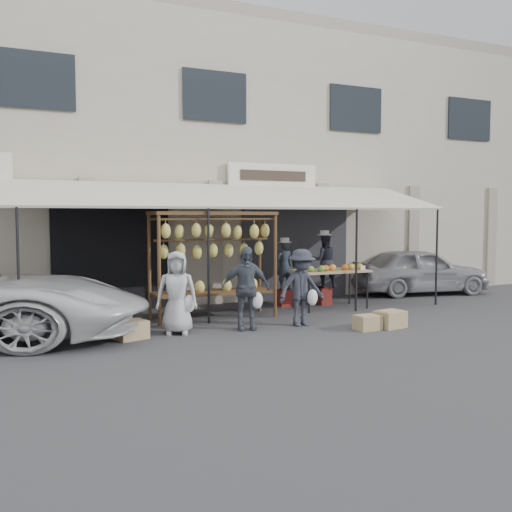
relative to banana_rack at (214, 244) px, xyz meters
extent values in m
plane|color=#2D2D30|center=(0.73, -1.58, -1.57)|extent=(90.00, 90.00, 0.00)
cube|color=#B2AB96|center=(0.73, 4.92, 1.93)|extent=(24.00, 6.00, 7.00)
cube|color=#9E9384|center=(0.73, 4.92, 5.58)|extent=(24.00, 6.00, 0.30)
cube|color=#232328|center=(2.93, 1.88, -0.32)|extent=(3.00, 0.10, 2.50)
cube|color=black|center=(-1.77, 1.88, -0.32)|extent=(2.60, 0.10, 2.50)
cube|color=silver|center=(2.23, 1.82, 1.58)|extent=(2.40, 0.10, 0.60)
cube|color=#B8B29C|center=(0.73, 0.72, 1.03)|extent=(10.00, 2.34, 0.63)
cylinder|color=black|center=(-3.77, -0.43, -0.42)|extent=(0.05, 0.05, 2.30)
cylinder|color=black|center=(-0.27, -0.43, -0.42)|extent=(0.05, 0.05, 2.30)
cylinder|color=black|center=(3.23, -0.43, -0.42)|extent=(0.05, 0.05, 2.30)
cylinder|color=black|center=(5.53, -0.43, -0.42)|extent=(0.05, 0.05, 2.30)
cylinder|color=#483016|center=(-1.25, -0.35, -0.47)|extent=(0.07, 0.07, 2.20)
cylinder|color=#483016|center=(1.25, -0.35, -0.47)|extent=(0.07, 0.07, 2.20)
cylinder|color=#483016|center=(-1.25, 0.45, -0.47)|extent=(0.07, 0.07, 2.20)
cylinder|color=#483016|center=(1.25, 0.45, -0.47)|extent=(0.07, 0.07, 2.20)
cube|color=#483016|center=(0.00, 0.05, 0.63)|extent=(2.60, 0.90, 0.07)
cylinder|color=#483016|center=(0.00, -0.30, 0.51)|extent=(2.50, 0.05, 0.05)
cylinder|color=#483016|center=(0.00, 0.40, 0.51)|extent=(2.50, 0.05, 0.05)
cylinder|color=#483016|center=(0.00, 0.05, 0.08)|extent=(2.50, 0.05, 0.05)
cube|color=#483016|center=(0.00, 0.05, -1.02)|extent=(2.50, 0.80, 0.05)
ellipsoid|color=tan|center=(-1.10, -0.30, 0.28)|extent=(0.20, 0.18, 0.30)
ellipsoid|color=tan|center=(-0.79, -0.15, 0.26)|extent=(0.20, 0.18, 0.30)
ellipsoid|color=tan|center=(-0.47, -0.30, 0.29)|extent=(0.20, 0.18, 0.30)
ellipsoid|color=tan|center=(-0.16, -0.15, 0.27)|extent=(0.20, 0.18, 0.30)
ellipsoid|color=tan|center=(0.16, -0.30, 0.28)|extent=(0.20, 0.18, 0.30)
ellipsoid|color=tan|center=(0.47, -0.15, 0.23)|extent=(0.20, 0.18, 0.30)
ellipsoid|color=tan|center=(0.79, -0.30, 0.25)|extent=(0.20, 0.18, 0.30)
ellipsoid|color=tan|center=(1.10, -0.15, 0.26)|extent=(0.20, 0.18, 0.30)
ellipsoid|color=tan|center=(-1.05, 0.05, -0.14)|extent=(0.20, 0.18, 0.30)
ellipsoid|color=tan|center=(-0.70, 0.05, -0.13)|extent=(0.20, 0.18, 0.30)
ellipsoid|color=tan|center=(-0.35, 0.05, -0.17)|extent=(0.20, 0.18, 0.30)
ellipsoid|color=tan|center=(0.00, 0.05, -0.14)|extent=(0.20, 0.18, 0.30)
ellipsoid|color=tan|center=(0.35, 0.05, -0.15)|extent=(0.20, 0.18, 0.30)
ellipsoid|color=tan|center=(0.70, 0.05, -0.15)|extent=(0.20, 0.18, 0.30)
ellipsoid|color=tan|center=(1.05, 0.05, -0.12)|extent=(0.20, 0.18, 0.30)
cube|color=tan|center=(2.92, 0.15, -0.69)|extent=(1.70, 0.90, 0.05)
cylinder|color=black|center=(2.15, -0.22, -1.14)|extent=(0.04, 0.04, 0.85)
cylinder|color=black|center=(3.69, -0.22, -1.14)|extent=(0.04, 0.04, 0.85)
cylinder|color=black|center=(2.15, 0.52, -1.14)|extent=(0.04, 0.04, 0.85)
cylinder|color=black|center=(3.69, 0.52, -1.14)|extent=(0.04, 0.04, 0.85)
ellipsoid|color=#598C33|center=(2.24, -0.10, -0.60)|extent=(0.18, 0.14, 0.14)
ellipsoid|color=#598C33|center=(2.51, -0.13, -0.60)|extent=(0.18, 0.14, 0.14)
ellipsoid|color=orange|center=(2.67, -0.07, -0.60)|extent=(0.18, 0.14, 0.14)
ellipsoid|color=orange|center=(2.89, 0.02, -0.60)|extent=(0.18, 0.14, 0.14)
ellipsoid|color=#B25919|center=(3.17, -0.07, -0.60)|extent=(0.18, 0.14, 0.14)
ellipsoid|color=gold|center=(3.40, 0.03, -0.60)|extent=(0.18, 0.14, 0.14)
ellipsoid|color=gold|center=(3.61, 0.00, -0.60)|extent=(0.18, 0.14, 0.14)
imported|color=#232B36|center=(2.08, 0.84, -0.59)|extent=(0.42, 0.28, 1.16)
imported|color=#242531|center=(3.09, 0.71, -0.50)|extent=(0.76, 0.68, 1.31)
imported|color=#A4A4A7|center=(-1.15, -1.19, -0.81)|extent=(0.85, 0.69, 1.51)
imported|color=#454D57|center=(0.14, -1.34, -0.78)|extent=(0.98, 0.55, 1.58)
imported|color=#292B35|center=(1.29, -1.43, -0.82)|extent=(0.98, 0.58, 1.50)
cube|color=maroon|center=(2.08, 0.84, -1.37)|extent=(0.35, 0.35, 0.40)
cube|color=maroon|center=(3.09, 0.71, -1.36)|extent=(0.30, 0.30, 0.41)
cube|color=tan|center=(2.23, -2.31, -1.43)|extent=(0.47, 0.37, 0.28)
cube|color=tan|center=(2.75, -2.31, -1.41)|extent=(0.61, 0.50, 0.32)
cube|color=tan|center=(-2.00, -1.29, -1.41)|extent=(0.63, 0.55, 0.32)
imported|color=#96959A|center=(6.47, 1.29, -0.93)|extent=(3.97, 2.15, 1.28)
camera|label=1|loc=(-4.02, -11.13, 0.57)|focal=40.00mm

